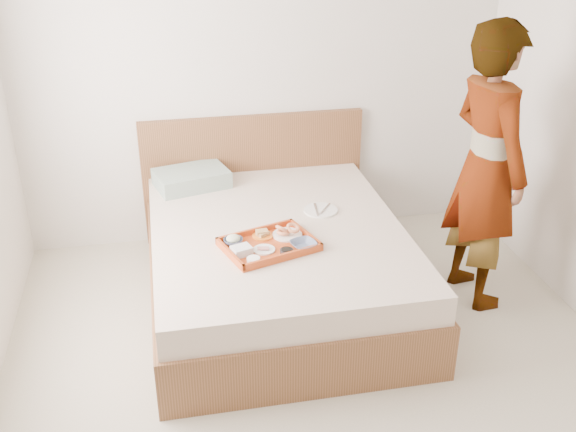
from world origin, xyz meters
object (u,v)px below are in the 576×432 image
(tray, at_px, (269,244))
(person, at_px, (487,167))
(dinner_plate, at_px, (321,210))
(bed, at_px, (277,264))

(tray, height_order, person, person)
(tray, bearing_deg, dinner_plate, 27.37)
(bed, height_order, dinner_plate, dinner_plate)
(tray, bearing_deg, person, -14.64)
(bed, xyz_separation_m, person, (1.27, -0.18, 0.63))
(bed, xyz_separation_m, dinner_plate, (0.32, 0.17, 0.27))
(bed, distance_m, tray, 0.40)
(person, bearing_deg, tray, 84.98)
(dinner_plate, relative_size, person, 0.12)
(tray, relative_size, person, 0.29)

